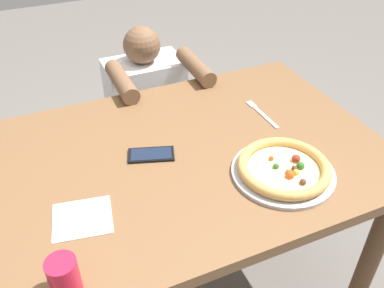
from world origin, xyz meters
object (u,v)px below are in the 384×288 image
Objects in this scene: pizza_near at (284,169)px; diner_seated at (148,120)px; drink_cup_colored at (64,276)px; cell_phone at (151,155)px; fork at (261,113)px.

diner_seated is at bearing 98.73° from pizza_near.
drink_cup_colored reaches higher than pizza_near.
cell_phone is (-0.34, 0.25, -0.02)m from pizza_near.
cell_phone is at bearing -106.37° from diner_seated.
fork is 0.74m from diner_seated.
cell_phone is (0.34, 0.39, -0.05)m from drink_cup_colored.
fork is 1.22× the size of cell_phone.
pizza_near is 0.70m from drink_cup_colored.
fork is at bearing 9.35° from cell_phone.
cell_phone is 0.18× the size of diner_seated.
pizza_near is 3.18× the size of drink_cup_colored.
cell_phone is at bearing -170.65° from fork.
pizza_near is 1.93× the size of cell_phone.
diner_seated is at bearing 113.21° from fork.
diner_seated is (-0.26, 0.61, -0.34)m from fork.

